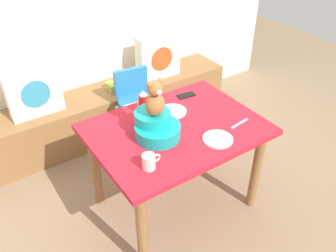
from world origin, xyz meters
TOP-DOWN VIEW (x-y plane):
  - ground_plane at (0.00, 0.00)m, footprint 8.00×8.00m
  - window_bench at (0.00, 1.18)m, footprint 2.60×0.44m
  - pillow_floral_left at (-0.64, 1.16)m, footprint 0.44×0.15m
  - pillow_floral_right at (0.60, 1.16)m, footprint 0.44×0.15m
  - book_stack at (0.14, 1.18)m, footprint 0.20×0.14m
  - dining_table at (0.00, 0.00)m, footprint 1.17×0.87m
  - highchair at (0.11, 0.75)m, footprint 0.35×0.48m
  - infant_seat_teal at (-0.16, -0.00)m, footprint 0.30×0.33m
  - teddy_bear at (-0.16, -0.00)m, footprint 0.13×0.12m
  - ketchup_bottle at (-0.09, 0.27)m, footprint 0.07×0.07m
  - coffee_mug at (-0.37, -0.25)m, footprint 0.12×0.08m
  - dinner_plate_near at (0.09, 0.17)m, footprint 0.20×0.20m
  - dinner_plate_far at (0.14, -0.27)m, footprint 0.20×0.20m
  - cell_phone at (0.31, 0.30)m, footprint 0.15×0.08m
  - table_fork at (0.39, -0.21)m, footprint 0.17×0.04m

SIDE VIEW (x-z plane):
  - ground_plane at x=0.00m, z-range 0.00..0.00m
  - window_bench at x=0.00m, z-range 0.00..0.46m
  - book_stack at x=0.14m, z-range 0.46..0.52m
  - highchair at x=0.11m, z-range 0.13..0.92m
  - dining_table at x=0.00m, z-range 0.26..1.00m
  - pillow_floral_left at x=-0.64m, z-range 0.46..0.90m
  - pillow_floral_right at x=0.60m, z-range 0.46..0.90m
  - table_fork at x=0.39m, z-range 0.74..0.75m
  - cell_phone at x=0.31m, z-range 0.74..0.75m
  - dinner_plate_near at x=0.09m, z-range 0.74..0.75m
  - dinner_plate_far at x=0.14m, z-range 0.74..0.75m
  - coffee_mug at x=-0.37m, z-range 0.74..0.84m
  - infant_seat_teal at x=-0.16m, z-range 0.73..0.89m
  - ketchup_bottle at x=-0.09m, z-range 0.73..0.92m
  - teddy_bear at x=-0.16m, z-range 0.89..1.14m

